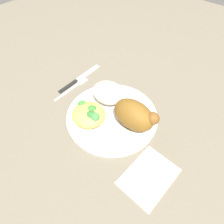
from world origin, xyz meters
TOP-DOWN VIEW (x-y plane):
  - ground_plane at (0.00, 0.00)m, footprint 2.00×2.00m
  - plate at (0.00, 0.00)m, footprint 0.26×0.26m
  - roasted_chicken at (0.07, 0.01)m, footprint 0.12×0.07m
  - rice_pile at (-0.05, 0.04)m, footprint 0.10×0.09m
  - mac_cheese_with_broccoli at (-0.04, -0.05)m, footprint 0.10×0.09m
  - fork at (-0.18, 0.01)m, footprint 0.02×0.14m
  - knife at (-0.20, 0.04)m, footprint 0.02×0.19m
  - napkin at (0.18, -0.08)m, footprint 0.10×0.14m

SIDE VIEW (x-z plane):
  - ground_plane at x=0.00m, z-range 0.00..0.00m
  - napkin at x=0.18m, z-range 0.00..0.00m
  - fork at x=-0.18m, z-range 0.00..0.01m
  - knife at x=-0.20m, z-range 0.00..0.01m
  - plate at x=0.00m, z-range 0.00..0.02m
  - mac_cheese_with_broccoli at x=-0.04m, z-range 0.02..0.06m
  - rice_pile at x=-0.05m, z-range 0.02..0.07m
  - roasted_chicken at x=0.07m, z-range 0.02..0.10m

